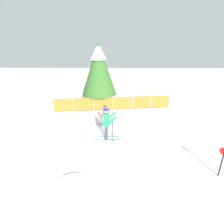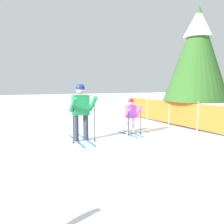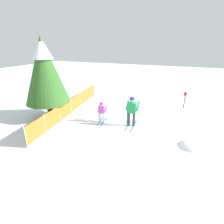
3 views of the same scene
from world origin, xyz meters
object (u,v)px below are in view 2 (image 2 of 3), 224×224
Objects in this scene: skier_adult at (81,107)px; conifer_far at (197,52)px; safety_fence at (198,117)px; skier_child at (131,114)px.

conifer_far reaches higher than skier_adult.
skier_adult is 0.20× the size of safety_fence.
safety_fence is at bearing 83.03° from skier_adult.
skier_child is 0.14× the size of safety_fence.
skier_adult is 1.81m from skier_child.
safety_fence is 1.79× the size of conifer_far.
skier_child is (-0.19, 1.77, -0.31)m from skier_adult.
conifer_far is at bearing 91.77° from skier_child.
conifer_far reaches higher than safety_fence.
safety_fence is 2.79m from conifer_far.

